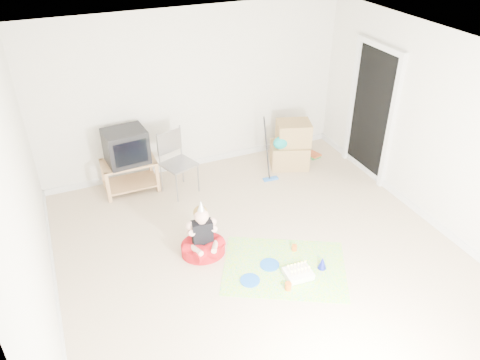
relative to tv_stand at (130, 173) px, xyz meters
name	(u,v)px	position (x,y,z in m)	size (l,w,h in m)	color
ground	(259,252)	(1.20, -2.14, -0.30)	(5.00, 5.00, 0.00)	#C4AD8D
doorway_recess	(372,114)	(3.68, -0.94, 0.73)	(0.02, 0.90, 2.05)	black
tv_stand	(130,173)	(0.00, 0.00, 0.00)	(0.81, 0.50, 0.50)	#A6794B
crt_tv	(126,146)	(0.00, 0.00, 0.47)	(0.60, 0.50, 0.52)	black
folding_chair	(179,164)	(0.69, -0.36, 0.19)	(0.57, 0.56, 1.00)	gray
cardboard_boxes	(291,145)	(2.63, -0.31, 0.08)	(0.75, 0.66, 0.79)	#9D7D4C
floor_mop	(271,165)	(2.13, -0.60, -0.03)	(0.25, 0.34, 0.99)	blue
book_pile	(313,155)	(3.17, -0.19, -0.27)	(0.24, 0.28, 0.05)	#2A7F39
seated_woman	(203,242)	(0.53, -1.87, -0.12)	(0.63, 0.63, 0.82)	#AF1016
party_mat	(284,267)	(1.36, -2.54, -0.29)	(1.51, 1.09, 0.01)	#F934A1
birthday_cake	(298,274)	(1.44, -2.75, -0.25)	(0.34, 0.28, 0.15)	white
blue_plate_near	(270,265)	(1.21, -2.43, -0.28)	(0.24, 0.24, 0.01)	blue
blue_plate_far	(250,280)	(0.87, -2.58, -0.28)	(0.24, 0.24, 0.01)	blue
orange_cup_near	(294,248)	(1.63, -2.30, -0.25)	(0.07, 0.07, 0.08)	#D15B17
orange_cup_far	(288,286)	(1.23, -2.88, -0.24)	(0.08, 0.08, 0.09)	#D15B17
blue_party_hat	(322,263)	(1.79, -2.73, -0.21)	(0.11, 0.11, 0.17)	#1B23BE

